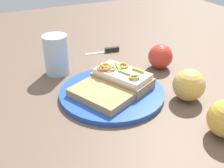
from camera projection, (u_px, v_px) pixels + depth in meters
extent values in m
plane|color=brown|center=(112.00, 95.00, 0.75)|extent=(2.00, 2.00, 0.00)
cylinder|color=#244CB1|center=(112.00, 93.00, 0.75)|extent=(0.28, 0.28, 0.01)
cube|color=tan|center=(122.00, 80.00, 0.77)|extent=(0.15, 0.18, 0.03)
cube|color=#F0E6CD|center=(122.00, 74.00, 0.76)|extent=(0.13, 0.17, 0.01)
torus|color=#AC8038|center=(134.00, 77.00, 0.72)|extent=(0.04, 0.04, 0.01)
torus|color=#AE6D34|center=(110.00, 69.00, 0.77)|extent=(0.05, 0.05, 0.01)
torus|color=#B48026|center=(105.00, 66.00, 0.78)|extent=(0.03, 0.03, 0.01)
torus|color=#C4692F|center=(102.00, 68.00, 0.77)|extent=(0.04, 0.04, 0.01)
torus|color=#AD762D|center=(106.00, 67.00, 0.77)|extent=(0.05, 0.05, 0.02)
torus|color=#BA7720|center=(123.00, 66.00, 0.78)|extent=(0.04, 0.04, 0.01)
cube|color=#80AE34|center=(118.00, 66.00, 0.78)|extent=(0.02, 0.05, 0.01)
cube|color=#79A644|center=(127.00, 74.00, 0.74)|extent=(0.03, 0.05, 0.01)
cube|color=#89AE2E|center=(139.00, 71.00, 0.75)|extent=(0.02, 0.04, 0.01)
cube|color=#A88455|center=(101.00, 94.00, 0.71)|extent=(0.16, 0.18, 0.02)
sphere|color=red|center=(160.00, 56.00, 0.88)|extent=(0.11, 0.11, 0.08)
sphere|color=gold|center=(189.00, 85.00, 0.72)|extent=(0.12, 0.12, 0.08)
cylinder|color=silver|center=(56.00, 55.00, 0.84)|extent=(0.07, 0.07, 0.12)
cube|color=silver|center=(95.00, 53.00, 1.00)|extent=(0.07, 0.02, 0.00)
cube|color=black|center=(112.00, 49.00, 1.01)|extent=(0.05, 0.02, 0.02)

